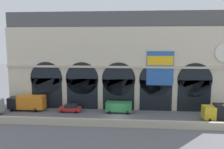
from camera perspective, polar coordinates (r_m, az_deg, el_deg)
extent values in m
plane|color=slate|center=(43.30, 1.29, -10.81)|extent=(200.00, 200.00, 0.00)
cube|color=#B2A891|center=(38.55, 0.86, -12.26)|extent=(90.00, 0.70, 1.28)
cube|color=beige|center=(48.29, 1.82, 1.65)|extent=(47.76, 4.10, 17.19)
cube|color=#4C4C4C|center=(48.48, 1.90, 13.73)|extent=(47.76, 3.50, 3.16)
cube|color=black|center=(50.33, -16.20, -4.57)|extent=(6.59, 0.20, 6.52)
cylinder|color=black|center=(49.72, -16.35, -0.90)|extent=(6.93, 0.20, 6.93)
cube|color=black|center=(48.15, -7.56, -4.88)|extent=(6.59, 0.20, 6.52)
cylinder|color=black|center=(47.52, -7.64, -1.05)|extent=(6.93, 0.20, 6.93)
cube|color=black|center=(47.14, 1.66, -5.10)|extent=(6.59, 0.20, 6.52)
cylinder|color=black|center=(46.50, 1.68, -1.18)|extent=(6.93, 0.20, 6.93)
cube|color=black|center=(47.38, 11.04, -5.18)|extent=(6.59, 0.20, 6.52)
cylinder|color=black|center=(46.74, 11.15, -1.29)|extent=(6.93, 0.20, 6.93)
cube|color=black|center=(48.85, 20.10, -5.13)|extent=(6.59, 0.20, 6.52)
cylinder|color=black|center=(48.23, 20.29, -1.35)|extent=(6.93, 0.20, 6.93)
cube|color=#2659A5|center=(46.38, 12.10, 1.51)|extent=(5.39, 0.12, 6.93)
cube|color=yellow|center=(46.15, 12.17, 3.47)|extent=(5.18, 0.04, 1.90)
cube|color=#C0B49A|center=(46.05, 1.69, 1.94)|extent=(47.76, 0.50, 0.44)
cube|color=black|center=(51.51, -23.59, -6.58)|extent=(2.00, 2.30, 2.30)
cube|color=orange|center=(49.82, -19.78, -6.63)|extent=(5.50, 2.30, 2.70)
cylinder|color=black|center=(50.98, -24.17, -8.10)|extent=(0.28, 0.84, 0.84)
cylinder|color=black|center=(52.73, -23.08, -7.51)|extent=(0.28, 0.84, 0.84)
cylinder|color=black|center=(48.77, -18.85, -8.55)|extent=(0.28, 0.84, 0.84)
cylinder|color=black|center=(50.59, -17.92, -7.90)|extent=(0.28, 0.84, 0.84)
cube|color=red|center=(47.07, -10.61, -8.55)|extent=(4.40, 1.80, 0.70)
cube|color=black|center=(46.84, -10.37, -7.83)|extent=(2.46, 1.62, 0.55)
cylinder|color=black|center=(46.83, -12.59, -9.15)|extent=(0.28, 0.60, 0.60)
cylinder|color=black|center=(48.31, -12.02, -8.59)|extent=(0.28, 0.60, 0.60)
cylinder|color=black|center=(46.07, -9.10, -9.34)|extent=(0.28, 0.60, 0.60)
cylinder|color=black|center=(47.57, -8.63, -8.76)|extent=(0.28, 0.60, 0.60)
cube|color=#2D7A42|center=(45.62, 1.73, -8.14)|extent=(5.20, 2.00, 1.86)
cylinder|color=black|center=(45.16, -0.61, -9.55)|extent=(0.28, 0.68, 0.68)
cylinder|color=black|center=(46.87, -0.40, -8.87)|extent=(0.28, 0.68, 0.68)
cylinder|color=black|center=(44.99, 3.95, -9.64)|extent=(0.28, 0.68, 0.68)
cylinder|color=black|center=(46.70, 3.98, -8.96)|extent=(0.28, 0.68, 0.68)
cube|color=gold|center=(44.58, 23.34, -8.82)|extent=(2.00, 2.30, 2.30)
cylinder|color=black|center=(43.96, 23.57, -10.65)|extent=(0.28, 0.84, 0.84)
cylinder|color=black|center=(45.82, 22.73, -9.84)|extent=(0.28, 0.84, 0.84)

